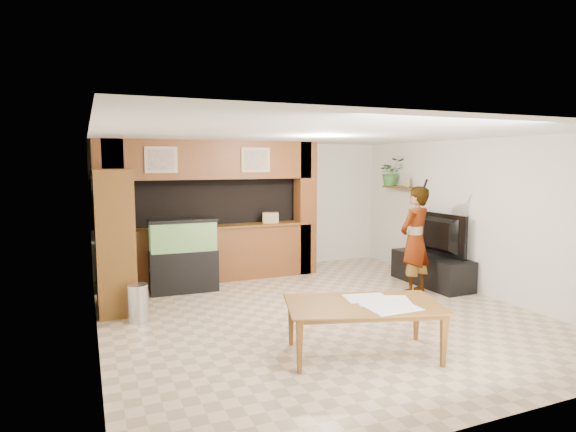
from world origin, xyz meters
name	(u,v)px	position (x,y,z in m)	size (l,w,h in m)	color
floor	(317,313)	(0.00, 0.00, 0.00)	(6.50, 6.50, 0.00)	#CDAC8E
ceiling	(318,135)	(0.00, 0.00, 2.60)	(6.50, 6.50, 0.00)	white
wall_back	(247,206)	(0.00, 3.25, 1.30)	(6.00, 6.00, 0.00)	beige
wall_left	(94,239)	(-3.00, 0.00, 1.30)	(6.50, 6.50, 0.00)	beige
wall_right	(477,216)	(3.00, 0.00, 1.30)	(6.50, 6.50, 0.00)	beige
partition	(209,210)	(-0.95, 2.64, 1.31)	(4.20, 0.99, 2.60)	brown
wall_clock	(93,185)	(-2.97, 1.00, 1.90)	(0.05, 0.25, 0.25)	black
wall_shelf	(400,187)	(2.85, 1.95, 1.70)	(0.25, 0.90, 0.04)	brown
pantry_cabinet	(115,241)	(-2.70, 1.25, 1.06)	(0.53, 0.86, 2.11)	brown
trash_can	(138,303)	(-2.46, 0.63, 0.26)	(0.29, 0.29, 0.53)	#B2B2B7
aquarium	(183,256)	(-1.57, 1.95, 0.62)	(1.14, 0.43, 1.26)	black
tv_stand	(431,270)	(2.65, 0.68, 0.27)	(0.60, 1.63, 0.54)	black
television	(432,234)	(2.65, 0.68, 0.92)	(1.32, 0.17, 0.76)	black
photo_frame	(407,182)	(2.85, 1.73, 1.81)	(0.03, 0.14, 0.19)	tan
potted_plant	(391,172)	(2.82, 2.23, 2.00)	(0.51, 0.44, 0.57)	#2F6F2C
person	(415,240)	(2.01, 0.35, 0.91)	(0.66, 0.43, 1.81)	#8D724D
microphone	(425,184)	(2.06, 0.19, 1.86)	(0.04, 0.04, 0.16)	black
dining_table	(364,330)	(-0.21, -1.63, 0.31)	(1.75, 0.98, 0.61)	brown
newspaper_a	(384,301)	(0.06, -1.62, 0.62)	(0.61, 0.44, 0.01)	silver
newspaper_b	(392,308)	(0.00, -1.87, 0.62)	(0.56, 0.41, 0.01)	silver
newspaper_c	(366,298)	(-0.06, -1.43, 0.62)	(0.50, 0.36, 0.01)	silver
counter_box	(270,218)	(0.21, 2.45, 1.14)	(0.30, 0.20, 0.20)	#9F8756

